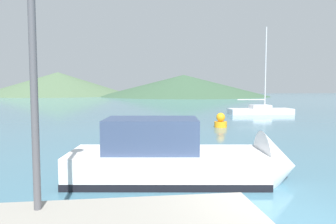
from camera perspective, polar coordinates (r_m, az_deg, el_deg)
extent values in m
cylinder|color=#4C4C51|center=(5.68, -22.39, 6.67)|extent=(0.12, 0.12, 4.54)
cube|color=white|center=(9.63, -0.35, -9.36)|extent=(5.78, 2.87, 0.87)
cube|color=black|center=(9.71, -0.35, -11.27)|extent=(5.80, 2.89, 0.20)
cone|color=white|center=(10.14, 18.68, -8.88)|extent=(1.26, 2.16, 2.05)
cube|color=#334260|center=(9.46, -2.88, -3.98)|extent=(2.83, 2.06, 0.96)
cube|color=silver|center=(34.16, 15.75, 0.14)|extent=(6.35, 2.29, 0.53)
cube|color=silver|center=(34.13, 15.76, 0.89)|extent=(1.93, 1.52, 0.37)
cylinder|color=#BCBCC1|center=(34.30, 16.64, 7.34)|extent=(0.12, 0.12, 8.08)
cylinder|color=#BCBCC1|center=(33.76, 14.30, 2.10)|extent=(2.83, 0.19, 0.10)
cylinder|color=orange|center=(22.33, 9.14, -2.15)|extent=(0.85, 0.85, 0.38)
sphere|color=orange|center=(22.28, 9.16, -0.90)|extent=(0.59, 0.59, 0.59)
cone|color=#4C6647|center=(107.09, -18.60, 4.67)|extent=(45.60, 45.60, 7.18)
cone|color=#38563D|center=(94.56, 2.74, 4.63)|extent=(48.45, 48.45, 6.10)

